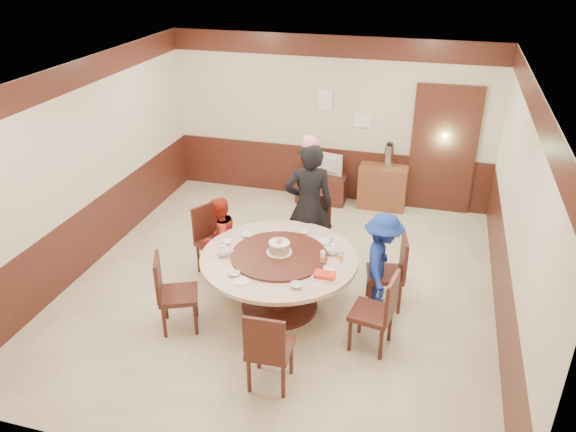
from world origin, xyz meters
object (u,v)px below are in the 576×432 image
(shrimp_platter, at_px, (325,276))
(thermos, at_px, (389,156))
(person_standing, at_px, (309,206))
(side_cabinet, at_px, (382,187))
(banquet_table, at_px, (279,271))
(television, at_px, (322,164))
(tv_stand, at_px, (322,188))
(birthday_cake, at_px, (279,247))
(person_red, at_px, (220,237))
(person_blue, at_px, (382,262))

(shrimp_platter, relative_size, thermos, 0.79)
(person_standing, relative_size, side_cabinet, 2.30)
(person_standing, distance_m, thermos, 2.32)
(banquet_table, height_order, television, television)
(side_cabinet, bearing_deg, banquet_table, -104.91)
(person_standing, bearing_deg, tv_stand, -102.54)
(birthday_cake, relative_size, side_cabinet, 0.39)
(person_standing, xyz_separation_m, tv_stand, (-0.27, 2.14, -0.67))
(person_standing, relative_size, television, 2.74)
(person_red, relative_size, television, 1.71)
(banquet_table, bearing_deg, birthday_cake, 104.63)
(banquet_table, relative_size, person_blue, 1.48)
(birthday_cake, xyz_separation_m, television, (-0.17, 3.20, -0.16))
(person_red, relative_size, person_blue, 0.89)
(person_red, distance_m, birthday_cake, 1.14)
(banquet_table, distance_m, person_red, 1.13)
(birthday_cake, distance_m, tv_stand, 3.26)
(person_blue, distance_m, birthday_cake, 1.27)
(person_red, xyz_separation_m, tv_stand, (0.82, 2.70, -0.32))
(person_red, distance_m, thermos, 3.36)
(person_standing, bearing_deg, person_blue, 126.16)
(television, bearing_deg, person_standing, 108.58)
(birthday_cake, xyz_separation_m, side_cabinet, (0.88, 3.23, -0.48))
(shrimp_platter, xyz_separation_m, tv_stand, (-0.81, 3.56, -0.53))
(birthday_cake, xyz_separation_m, tv_stand, (-0.17, 3.20, -0.60))
(person_standing, xyz_separation_m, shrimp_platter, (0.54, -1.43, -0.14))
(birthday_cake, bearing_deg, television, 93.01)
(shrimp_platter, bearing_deg, side_cabinet, 86.20)
(person_blue, distance_m, television, 3.19)
(shrimp_platter, distance_m, tv_stand, 3.69)
(person_red, height_order, tv_stand, person_red)
(side_cabinet, bearing_deg, tv_stand, -178.36)
(person_red, distance_m, side_cabinet, 3.31)
(shrimp_platter, bearing_deg, person_standing, 110.65)
(shrimp_platter, bearing_deg, person_red, 152.06)
(person_standing, xyz_separation_m, birthday_cake, (-0.11, -1.07, -0.07))
(shrimp_platter, bearing_deg, television, 102.83)
(person_blue, height_order, side_cabinet, person_blue)
(banquet_table, height_order, person_standing, person_standing)
(person_blue, bearing_deg, television, 21.87)
(tv_stand, bearing_deg, birthday_cake, -86.99)
(person_red, distance_m, shrimp_platter, 1.85)
(person_standing, height_order, person_blue, person_standing)
(person_blue, distance_m, shrimp_platter, 0.90)
(banquet_table, bearing_deg, side_cabinet, 75.09)
(television, height_order, thermos, thermos)
(banquet_table, height_order, person_blue, person_blue)
(person_standing, distance_m, shrimp_platter, 1.53)
(side_cabinet, bearing_deg, person_red, -124.36)
(birthday_cake, distance_m, television, 3.21)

